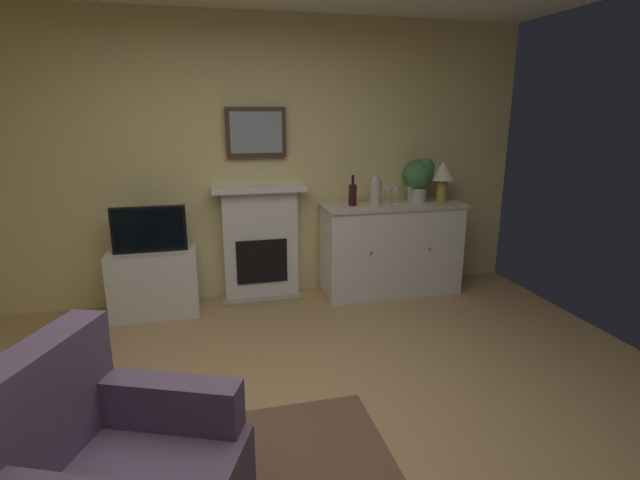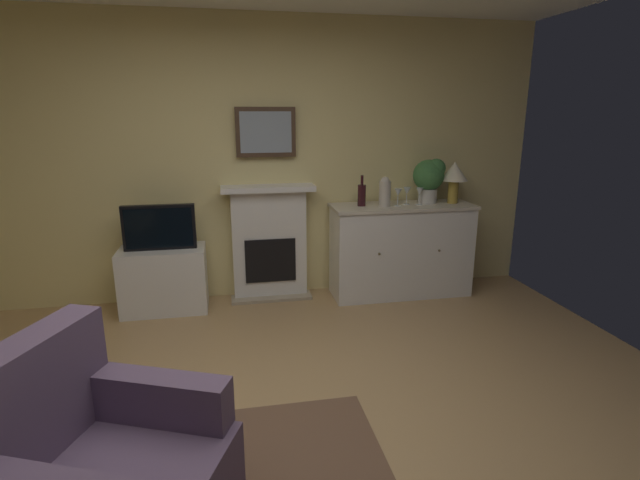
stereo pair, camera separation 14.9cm
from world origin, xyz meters
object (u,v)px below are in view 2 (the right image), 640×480
Objects in this scene: tv_cabinet at (164,280)px; wine_bottle at (362,195)px; potted_plant_small at (430,177)px; fireplace_unit at (269,242)px; wine_glass_center at (407,192)px; sideboard_cabinet at (401,250)px; tv_set at (159,227)px; vase_decorative at (385,192)px; table_lamp at (454,174)px; wine_glass_left at (398,193)px; framed_picture at (266,132)px; armchair at (97,474)px; wine_glass_right at (420,192)px.

wine_bottle is at bearing 0.28° from tv_cabinet.
fireplace_unit is at bearing 175.13° from potted_plant_small.
wine_bottle is at bearing 179.26° from wine_glass_center.
tv_set is (-2.25, -0.01, 0.33)m from sideboard_cabinet.
fireplace_unit is 1.20m from vase_decorative.
wine_bottle is 1.98m from tv_cabinet.
wine_glass_center is at bearing 0.66° from tv_set.
tv_set is (-2.29, -0.03, -0.24)m from wine_glass_center.
wine_glass_center is (-0.47, 0.02, -0.16)m from table_lamp.
tv_cabinet is at bearing 178.55° from wine_glass_left.
tv_set is (-2.76, -0.01, -0.40)m from table_lamp.
table_lamp reaches higher than fireplace_unit.
framed_picture is (-0.00, 0.05, 1.03)m from fireplace_unit.
potted_plant_small is 3.70m from armchair.
tv_set is at bearing 179.16° from wine_glass_left.
wine_glass_left is 0.59× the size of vase_decorative.
wine_bottle is 1.03× the size of vase_decorative.
tv_cabinet is at bearing 179.62° from sideboard_cabinet.
armchair is at bearing -128.48° from vase_decorative.
wine_glass_right reaches higher than sideboard_cabinet.
table_lamp is 1.42× the size of vase_decorative.
framed_picture is 1.28m from tv_set.
wine_glass_center is 1.00× the size of wine_glass_right.
vase_decorative reaches higher than wine_glass_left.
fireplace_unit is at bearing 9.45° from tv_cabinet.
wine_bottle is 0.39× the size of tv_cabinet.
table_lamp is at bearing 43.45° from armchair.
fireplace_unit is at bearing 168.01° from vase_decorative.
framed_picture is at bearing 12.01° from tv_cabinet.
tv_set is 1.44× the size of potted_plant_small.
tv_cabinet is at bearing 178.93° from wine_glass_right.
armchair is at bearing -89.18° from tv_cabinet.
wine_glass_right is (0.15, -0.03, 0.57)m from sideboard_cabinet.
table_lamp reaches higher than tv_set.
wine_glass_center is 0.12m from wine_glass_right.
potted_plant_small is at bearing 46.50° from armchair.
fireplace_unit reaches higher than wine_glass_right.
vase_decorative reaches higher than wine_glass_center.
table_lamp reaches higher than tv_cabinet.
tv_set is 2.60m from armchair.
table_lamp is at bearing 4.74° from wine_glass_right.
fireplace_unit is 0.99m from wine_bottle.
potted_plant_small is at bearing 11.24° from vase_decorative.
wine_glass_left is at bearing 4.25° from vase_decorative.
framed_picture is 1.63m from tv_cabinet.
framed_picture reaches higher than wine_glass_left.
vase_decorative is at bearing -166.07° from sideboard_cabinet.
table_lamp is at bearing -5.68° from fireplace_unit.
sideboard_cabinet is (1.27, -0.22, -1.13)m from framed_picture.
table_lamp is 0.38× the size of armchair.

